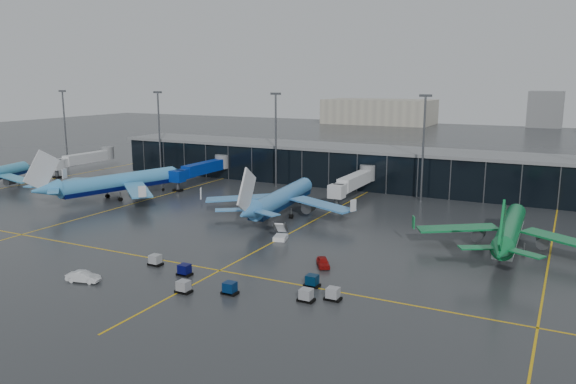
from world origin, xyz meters
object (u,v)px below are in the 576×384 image
at_px(airliner_aer_lingus, 511,218).
at_px(service_van_red, 323,262).
at_px(airliner_arkefly, 120,172).
at_px(mobile_airstair, 281,236).
at_px(baggage_carts, 240,282).
at_px(service_van_white, 83,277).
at_px(airliner_klm_near, 282,187).

xyz_separation_m(airliner_aer_lingus, service_van_red, (-25.02, -22.88, -4.96)).
relative_size(airliner_arkefly, service_van_red, 9.76).
xyz_separation_m(airliner_aer_lingus, mobile_airstair, (-38.04, -12.48, -4.94)).
distance_m(airliner_aer_lingus, baggage_carts, 48.60).
distance_m(mobile_airstair, service_van_white, 35.88).
xyz_separation_m(service_van_red, service_van_white, (-28.29, -22.07, 0.07)).
bearing_deg(service_van_white, airliner_arkefly, 23.85).
distance_m(baggage_carts, mobile_airstair, 24.59).
bearing_deg(service_van_red, airliner_aer_lingus, 10.72).
bearing_deg(airliner_aer_lingus, service_van_red, -138.62).
xyz_separation_m(airliner_klm_near, airliner_aer_lingus, (46.48, -4.43, -0.50)).
relative_size(airliner_klm_near, baggage_carts, 1.23).
bearing_deg(baggage_carts, service_van_red, 62.75).
height_order(airliner_arkefly, airliner_aer_lingus, airliner_arkefly).
relative_size(airliner_aer_lingus, mobile_airstair, 10.18).
bearing_deg(service_van_white, service_van_red, -66.39).
relative_size(airliner_arkefly, baggage_carts, 1.30).
bearing_deg(airliner_klm_near, mobile_airstair, -69.94).
xyz_separation_m(airliner_klm_near, service_van_white, (-6.83, -49.39, -5.39)).
xyz_separation_m(mobile_airstair, service_van_white, (-15.27, -32.47, 0.05)).
height_order(airliner_aer_lingus, service_van_red, airliner_aer_lingus).
distance_m(airliner_arkefly, service_van_white, 60.28).
distance_m(airliner_klm_near, airliner_aer_lingus, 46.70).
bearing_deg(service_van_red, service_van_white, -173.77).
distance_m(service_van_red, service_van_white, 35.89).
distance_m(baggage_carts, service_van_white, 23.07).
bearing_deg(airliner_klm_near, baggage_carts, -76.79).
xyz_separation_m(baggage_carts, mobile_airstair, (-6.12, 23.82, 0.01)).
height_order(airliner_klm_near, service_van_white, airliner_klm_near).
bearing_deg(mobile_airstair, airliner_klm_near, 102.11).
relative_size(airliner_arkefly, mobile_airstair, 11.67).
xyz_separation_m(airliner_aer_lingus, service_van_white, (-53.31, -44.96, -4.89)).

